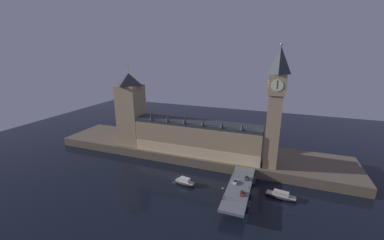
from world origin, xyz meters
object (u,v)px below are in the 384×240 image
(clock_tower, at_px, (275,105))
(pedestrian_near_rail, at_px, (224,196))
(car_southbound_trail, at_px, (246,178))
(boat_upstream, at_px, (185,182))
(victoria_tower, at_px, (131,109))
(boat_downstream, at_px, (281,196))
(car_southbound_lead, at_px, (242,193))
(pedestrian_far_rail, at_px, (233,175))
(street_lamp_near, at_px, (223,192))
(car_northbound_lead, at_px, (235,182))
(street_lamp_far, at_px, (234,166))
(pedestrian_mid_walk, at_px, (249,187))

(clock_tower, height_order, pedestrian_near_rail, clock_tower)
(car_southbound_trail, bearing_deg, boat_upstream, -167.43)
(victoria_tower, distance_m, boat_upstream, 74.55)
(pedestrian_near_rail, xyz_separation_m, boat_downstream, (26.87, 19.69, -5.88))
(clock_tower, relative_size, boat_downstream, 4.23)
(car_southbound_lead, height_order, pedestrian_far_rail, pedestrian_far_rail)
(pedestrian_near_rail, xyz_separation_m, street_lamp_near, (-0.40, -1.81, 3.36))
(victoria_tower, distance_m, car_northbound_lead, 97.10)
(pedestrian_near_rail, bearing_deg, pedestrian_far_rail, 90.00)
(car_northbound_lead, xyz_separation_m, boat_downstream, (24.24, 4.10, -5.69))
(car_southbound_lead, bearing_deg, car_southbound_trail, 90.00)
(pedestrian_near_rail, xyz_separation_m, pedestrian_far_rail, (0.00, 22.54, 0.09))
(clock_tower, xyz_separation_m, boat_upstream, (-46.06, -29.39, -44.23))
(street_lamp_far, bearing_deg, clock_tower, 38.94)
(boat_downstream, bearing_deg, street_lamp_near, -141.74)
(car_northbound_lead, xyz_separation_m, car_southbound_trail, (5.26, 6.23, 0.03))
(car_southbound_lead, relative_size, pedestrian_mid_walk, 2.90)
(victoria_tower, xyz_separation_m, street_lamp_far, (84.60, -20.18, -23.56))
(victoria_tower, xyz_separation_m, pedestrian_mid_walk, (95.51, -35.50, -26.53))
(pedestrian_near_rail, distance_m, street_lamp_far, 27.78)
(clock_tower, relative_size, street_lamp_near, 10.99)
(car_northbound_lead, distance_m, street_lamp_far, 12.80)
(victoria_tower, xyz_separation_m, car_northbound_lead, (87.62, -32.21, -26.68))
(victoria_tower, xyz_separation_m, car_southbound_trail, (92.88, -25.99, -26.65))
(pedestrian_near_rail, height_order, boat_upstream, pedestrian_near_rail)
(pedestrian_near_rail, bearing_deg, car_southbound_trail, 70.13)
(pedestrian_mid_walk, distance_m, pedestrian_far_rail, 14.67)
(pedestrian_mid_walk, bearing_deg, boat_downstream, 24.30)
(victoria_tower, relative_size, pedestrian_mid_walk, 37.92)
(street_lamp_near, relative_size, boat_downstream, 0.38)
(car_northbound_lead, relative_size, boat_downstream, 0.27)
(boat_upstream, bearing_deg, pedestrian_mid_walk, -2.70)
(car_northbound_lead, relative_size, pedestrian_mid_walk, 2.98)
(pedestrian_mid_walk, relative_size, street_lamp_near, 0.24)
(street_lamp_far, bearing_deg, car_southbound_trail, -35.02)
(street_lamp_near, bearing_deg, pedestrian_near_rail, 77.57)
(pedestrian_far_rail, height_order, street_lamp_far, street_lamp_far)
(car_northbound_lead, height_order, pedestrian_far_rail, pedestrian_far_rail)
(pedestrian_mid_walk, height_order, street_lamp_near, street_lamp_near)
(car_southbound_trail, relative_size, street_lamp_near, 0.58)
(pedestrian_near_rail, relative_size, pedestrian_far_rail, 0.91)
(victoria_tower, distance_m, pedestrian_near_rail, 101.05)
(clock_tower, relative_size, pedestrian_far_rail, 40.82)
(clock_tower, height_order, pedestrian_mid_walk, clock_tower)
(clock_tower, xyz_separation_m, pedestrian_near_rail, (-19.20, -43.46, -38.48))
(car_southbound_lead, xyz_separation_m, street_lamp_near, (-8.29, -7.82, 3.61))
(clock_tower, height_order, car_southbound_lead, clock_tower)
(street_lamp_far, xyz_separation_m, boat_downstream, (27.27, -7.94, -8.82))
(victoria_tower, relative_size, pedestrian_near_rail, 36.46)
(street_lamp_far, distance_m, boat_downstream, 29.74)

